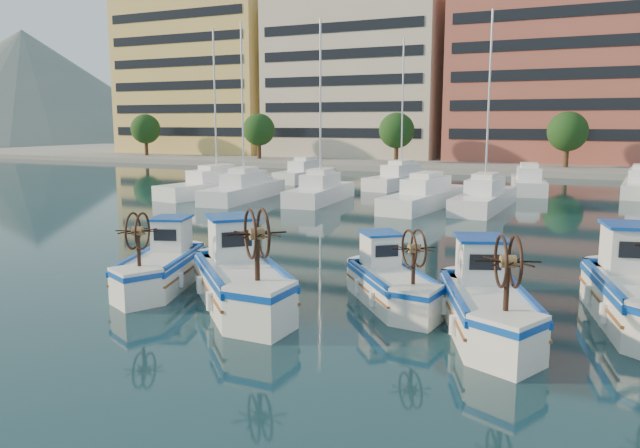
{
  "coord_description": "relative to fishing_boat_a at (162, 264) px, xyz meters",
  "views": [
    {
      "loc": [
        8.4,
        -14.44,
        5.14
      ],
      "look_at": [
        -1.06,
        5.65,
        1.5
      ],
      "focal_mm": 35.0,
      "sensor_mm": 36.0,
      "label": 1
    }
  ],
  "objects": [
    {
      "name": "fishing_boat_d",
      "position": [
        10.1,
        -0.09,
        0.05
      ],
      "size": [
        3.27,
        4.65,
        2.8
      ],
      "rotation": [
        0.0,
        0.0,
        0.37
      ],
      "color": "white",
      "rests_on": "ground"
    },
    {
      "name": "hill_west",
      "position": [
        -135.71,
        109.2,
        -0.72
      ],
      "size": [
        180.0,
        180.0,
        60.0
      ],
      "primitive_type": "cone",
      "color": "slate",
      "rests_on": "ground"
    },
    {
      "name": "fishing_boat_a",
      "position": [
        0.0,
        0.0,
        0.0
      ],
      "size": [
        2.94,
        4.35,
        2.63
      ],
      "rotation": [
        0.0,
        0.0,
        0.34
      ],
      "color": "white",
      "rests_on": "ground"
    },
    {
      "name": "waterfront",
      "position": [
        13.52,
        64.24,
        10.37
      ],
      "size": [
        180.0,
        40.0,
        25.6
      ],
      "color": "gray",
      "rests_on": "ground"
    },
    {
      "name": "yacht_marina",
      "position": [
        0.81,
        27.07,
        -0.2
      ],
      "size": [
        39.78,
        23.62,
        11.5
      ],
      "color": "white",
      "rests_on": "ground"
    },
    {
      "name": "fishing_boat_c",
      "position": [
        7.14,
        1.27,
        -0.05
      ],
      "size": [
        3.57,
        3.89,
        2.44
      ],
      "rotation": [
        0.0,
        0.0,
        0.68
      ],
      "color": "white",
      "rests_on": "ground"
    },
    {
      "name": "fishing_boat_e",
      "position": [
        13.49,
        2.27,
        0.12
      ],
      "size": [
        3.04,
        5.07,
        3.07
      ],
      "rotation": [
        0.0,
        0.0,
        0.23
      ],
      "color": "white",
      "rests_on": "ground"
    },
    {
      "name": "fishing_boat_b",
      "position": [
        3.39,
        -0.75,
        0.12
      ],
      "size": [
        4.68,
        4.74,
        3.06
      ],
      "rotation": [
        0.0,
        0.0,
        0.77
      ],
      "color": "white",
      "rests_on": "ground"
    },
    {
      "name": "ground",
      "position": [
        4.29,
        -0.8,
        -0.72
      ],
      "size": [
        300.0,
        300.0,
        0.0
      ],
      "primitive_type": "plane",
      "color": "#193941",
      "rests_on": "ground"
    }
  ]
}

